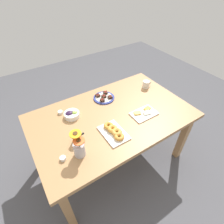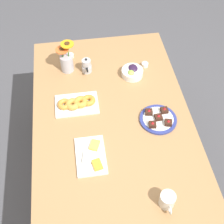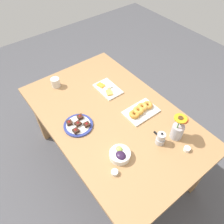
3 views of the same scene
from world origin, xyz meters
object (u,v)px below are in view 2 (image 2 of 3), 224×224
object	(u,v)px
jam_cup_honey	(145,65)
flower_vase	(67,61)
croissant_platter	(77,103)
jam_cup_berry	(71,56)
dining_table	(112,124)
grape_bowl	(132,72)
cheese_platter	(91,156)
dessert_plate	(158,119)
coffee_mug	(167,200)
moka_pot	(87,66)

from	to	relation	value
jam_cup_honey	flower_vase	xyz separation A→B (m)	(-0.04, -0.56, 0.07)
croissant_platter	jam_cup_berry	xyz separation A→B (m)	(-0.48, -0.01, -0.01)
dining_table	grape_bowl	xyz separation A→B (m)	(-0.35, 0.20, 0.12)
dining_table	grape_bowl	bearing A→B (deg)	150.61
dining_table	cheese_platter	size ratio (longest dim) A/B	6.15
dining_table	flower_vase	size ratio (longest dim) A/B	6.73
jam_cup_honey	dining_table	bearing A→B (deg)	-35.56
dessert_plate	jam_cup_berry	bearing A→B (deg)	-143.08
coffee_mug	jam_cup_berry	xyz separation A→B (m)	(-1.22, -0.42, -0.03)
jam_cup_honey	jam_cup_berry	distance (m)	0.56
moka_pot	jam_cup_honey	bearing A→B (deg)	88.91
jam_cup_honey	grape_bowl	bearing A→B (deg)	-54.22
flower_vase	jam_cup_honey	bearing A→B (deg)	85.60
grape_bowl	jam_cup_honey	world-z (taller)	grape_bowl
dining_table	moka_pot	world-z (taller)	moka_pot
coffee_mug	flower_vase	world-z (taller)	flower_vase
dining_table	grape_bowl	world-z (taller)	grape_bowl
coffee_mug	jam_cup_honey	distance (m)	1.05
cheese_platter	moka_pot	size ratio (longest dim) A/B	2.18
cheese_platter	grape_bowl	bearing A→B (deg)	150.25
jam_cup_honey	jam_cup_berry	world-z (taller)	same
dining_table	cheese_platter	distance (m)	0.34
dining_table	jam_cup_honey	bearing A→B (deg)	144.44
grape_bowl	cheese_platter	world-z (taller)	grape_bowl
jam_cup_berry	coffee_mug	bearing A→B (deg)	19.04
cheese_platter	flower_vase	size ratio (longest dim) A/B	1.09
moka_pot	croissant_platter	bearing A→B (deg)	-16.92
dining_table	moka_pot	size ratio (longest dim) A/B	13.45
coffee_mug	cheese_platter	size ratio (longest dim) A/B	0.45
dining_table	jam_cup_berry	world-z (taller)	jam_cup_berry
dining_table	moka_pot	distance (m)	0.47
coffee_mug	dessert_plate	bearing A→B (deg)	170.80
cheese_platter	jam_cup_honey	distance (m)	0.85
croissant_platter	moka_pot	xyz separation A→B (m)	(-0.32, 0.10, 0.03)
cheese_platter	jam_cup_honey	xyz separation A→B (m)	(-0.71, 0.47, 0.01)
jam_cup_honey	flower_vase	bearing A→B (deg)	-94.40
croissant_platter	jam_cup_honey	xyz separation A→B (m)	(-0.31, 0.52, -0.01)
coffee_mug	dessert_plate	xyz separation A→B (m)	(-0.54, 0.09, -0.03)
coffee_mug	cheese_platter	bearing A→B (deg)	-133.37
dessert_plate	flower_vase	world-z (taller)	flower_vase
coffee_mug	grape_bowl	xyz separation A→B (m)	(-0.96, 0.00, -0.02)
moka_pot	jam_cup_berry	bearing A→B (deg)	-147.39
coffee_mug	croissant_platter	bearing A→B (deg)	-150.91
coffee_mug	jam_cup_berry	world-z (taller)	coffee_mug
croissant_platter	jam_cup_berry	size ratio (longest dim) A/B	5.83
jam_cup_berry	moka_pot	distance (m)	0.20
jam_cup_honey	moka_pot	distance (m)	0.42
coffee_mug	flower_vase	bearing A→B (deg)	-157.51
grape_bowl	jam_cup_honey	bearing A→B (deg)	125.78
flower_vase	moka_pot	bearing A→B (deg)	75.64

